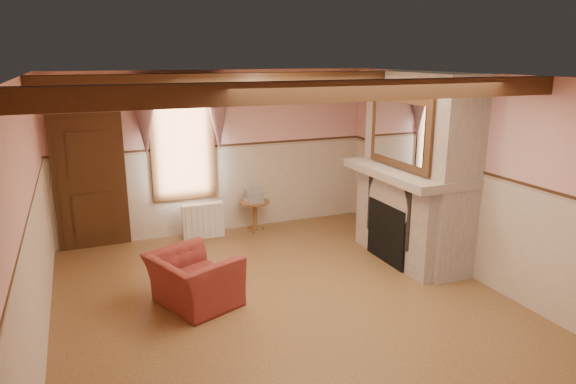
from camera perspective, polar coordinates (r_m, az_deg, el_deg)
name	(u,v)px	position (r m, az deg, el deg)	size (l,w,h in m)	color
floor	(282,300)	(6.70, -0.66, -11.92)	(5.50, 6.00, 0.01)	brown
ceiling	(281,76)	(5.98, -0.74, 12.78)	(5.50, 6.00, 0.01)	silver
wall_back	(218,153)	(8.98, -7.84, 4.37)	(5.50, 0.02, 2.80)	#DE9E9A
wall_front	(444,300)	(3.75, 16.95, -11.45)	(5.50, 0.02, 2.80)	#DE9E9A
wall_left	(29,222)	(5.81, -26.82, -2.96)	(0.02, 6.00, 2.80)	#DE9E9A
wall_right	(463,175)	(7.62, 18.90, 1.81)	(0.02, 6.00, 2.80)	#DE9E9A
wainscot	(282,245)	(6.39, -0.68, -5.91)	(5.50, 6.00, 1.50)	beige
chair_rail	(282,186)	(6.17, -0.70, 0.62)	(5.50, 6.00, 0.08)	black
firebox	(391,232)	(7.89, 11.33, -4.43)	(0.20, 0.95, 0.90)	black
armchair	(194,280)	(6.56, -10.44, -9.58)	(1.02, 0.89, 0.66)	maroon
side_table	(255,216)	(9.13, -3.70, -2.64)	(0.52, 0.52, 0.55)	brown
book_stack	(254,196)	(8.98, -3.76, -0.43)	(0.26, 0.32, 0.20)	#B7AD8C
radiator	(203,221)	(8.88, -9.43, -3.15)	(0.70, 0.18, 0.60)	silver
bowl	(406,164)	(7.79, 13.00, 3.00)	(0.36, 0.36, 0.09)	brown
mantel_clock	(379,152)	(8.40, 10.07, 4.38)	(0.14, 0.24, 0.20)	black
oil_lamp	(384,151)	(8.26, 10.64, 4.47)	(0.11, 0.11, 0.28)	gold
candle_red	(434,171)	(7.28, 15.95, 2.27)	(0.06, 0.06, 0.16)	#A71416
jar_yellow	(424,169)	(7.46, 14.85, 2.49)	(0.06, 0.06, 0.12)	gold
fireplace	(418,168)	(7.87, 14.26, 2.56)	(0.85, 2.00, 2.80)	gray
mantel	(408,172)	(7.77, 13.17, 2.17)	(1.05, 2.05, 0.12)	gray
overmantel_mirror	(400,132)	(7.56, 12.29, 6.58)	(0.06, 1.44, 1.04)	silver
door	(90,184)	(8.72, -21.11, 0.82)	(1.10, 0.10, 2.10)	black
window	(182,141)	(8.78, -11.65, 5.62)	(1.06, 0.08, 2.02)	white
window_drapes	(182,105)	(8.62, -11.74, 9.47)	(1.30, 0.14, 1.40)	gray
ceiling_beam_front	(329,91)	(4.89, 4.57, 11.09)	(5.50, 0.18, 0.20)	black
ceiling_beam_back	(249,80)	(7.11, -4.40, 12.28)	(5.50, 0.18, 0.20)	black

